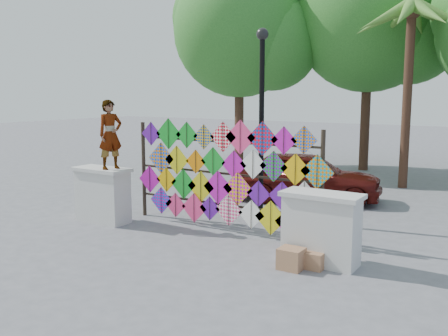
{
  "coord_description": "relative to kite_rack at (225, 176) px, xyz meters",
  "views": [
    {
      "loc": [
        5.85,
        -8.28,
        3.0
      ],
      "look_at": [
        0.16,
        0.6,
        1.41
      ],
      "focal_mm": 40.0,
      "sensor_mm": 36.0,
      "label": 1
    }
  ],
  "objects": [
    {
      "name": "cardboard_box_near",
      "position": [
        2.27,
        -1.45,
        -1.03
      ],
      "size": [
        0.41,
        0.37,
        0.37
      ],
      "primitive_type": "cube",
      "color": "#A5714F",
      "rests_on": "ground"
    },
    {
      "name": "tree_west",
      "position": [
        -4.51,
        8.31,
        4.17
      ],
      "size": [
        5.85,
        5.2,
        8.01
      ],
      "color": "#472B1E",
      "rests_on": "ground"
    },
    {
      "name": "parapet_right",
      "position": [
        2.59,
        -0.92,
        -0.56
      ],
      "size": [
        1.4,
        0.65,
        1.28
      ],
      "color": "silver",
      "rests_on": "ground"
    },
    {
      "name": "parapet_left",
      "position": [
        -2.81,
        -0.92,
        -0.56
      ],
      "size": [
        1.4,
        0.65,
        1.28
      ],
      "color": "silver",
      "rests_on": "ground"
    },
    {
      "name": "cardboard_box_far",
      "position": [
        2.6,
        -1.21,
        -1.06
      ],
      "size": [
        0.35,
        0.32,
        0.29
      ],
      "primitive_type": "cube",
      "color": "#A5714F",
      "rests_on": "ground"
    },
    {
      "name": "tree_mid",
      "position": [
        -0.0,
        10.31,
        4.56
      ],
      "size": [
        6.3,
        5.6,
        8.61
      ],
      "color": "#472B1E",
      "rests_on": "ground"
    },
    {
      "name": "lamppost",
      "position": [
        0.19,
        1.28,
        1.48
      ],
      "size": [
        0.28,
        0.28,
        4.46
      ],
      "color": "black",
      "rests_on": "ground"
    },
    {
      "name": "palm_tree",
      "position": [
        2.09,
        7.28,
        3.74
      ],
      "size": [
        3.62,
        3.62,
        5.83
      ],
      "color": "#472B1E",
      "rests_on": "ground"
    },
    {
      "name": "vendor_woman",
      "position": [
        -2.49,
        -0.92,
        0.85
      ],
      "size": [
        0.53,
        0.66,
        1.57
      ],
      "primitive_type": "imported",
      "rotation": [
        0.0,
        0.0,
        1.28
      ],
      "color": "#99999E",
      "rests_on": "parapet_left"
    },
    {
      "name": "ground",
      "position": [
        -0.11,
        -0.72,
        -1.21
      ],
      "size": [
        80.0,
        80.0,
        0.0
      ],
      "primitive_type": "plane",
      "color": "gray",
      "rests_on": "ground"
    },
    {
      "name": "sedan",
      "position": [
        0.26,
        3.79,
        -0.51
      ],
      "size": [
        4.42,
        2.85,
        1.4
      ],
      "primitive_type": "imported",
      "rotation": [
        0.0,
        0.0,
        1.89
      ],
      "color": "#52120E",
      "rests_on": "ground"
    },
    {
      "name": "kite_rack",
      "position": [
        0.0,
        0.0,
        0.0
      ],
      "size": [
        4.93,
        0.24,
        2.44
      ],
      "color": "black",
      "rests_on": "ground"
    }
  ]
}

